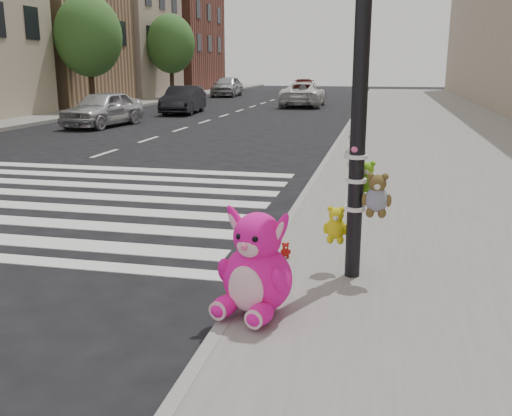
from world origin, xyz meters
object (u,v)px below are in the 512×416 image
(red_teddy, at_px, (285,250))
(car_dark_far, at_px, (183,100))
(car_silver_far, at_px, (103,109))
(car_white_near, at_px, (303,94))
(pink_bunny, at_px, (256,271))
(signal_pole, at_px, (360,129))

(red_teddy, height_order, car_dark_far, car_dark_far)
(red_teddy, bearing_deg, car_silver_far, 102.05)
(car_white_near, bearing_deg, red_teddy, 96.08)
(pink_bunny, relative_size, car_white_near, 0.20)
(signal_pole, height_order, car_dark_far, signal_pole)
(signal_pole, distance_m, car_white_near, 27.29)
(red_teddy, bearing_deg, car_dark_far, 90.62)
(car_white_near, bearing_deg, signal_pole, 97.68)
(red_teddy, bearing_deg, car_white_near, 75.47)
(car_dark_far, distance_m, car_white_near, 7.89)
(pink_bunny, bearing_deg, signal_pole, 71.09)
(pink_bunny, distance_m, car_silver_far, 18.41)
(car_dark_far, height_order, car_white_near, car_white_near)
(car_dark_far, xyz_separation_m, car_white_near, (5.05, 6.06, 0.02))
(signal_pole, xyz_separation_m, car_silver_far, (-10.40, 14.56, -1.03))
(car_silver_far, bearing_deg, signal_pole, -48.11)
(car_white_near, bearing_deg, pink_bunny, 95.65)
(car_silver_far, bearing_deg, car_dark_far, 86.98)
(red_teddy, distance_m, car_silver_far, 17.10)
(signal_pole, height_order, car_white_near, signal_pole)
(car_dark_far, bearing_deg, red_teddy, -72.31)
(pink_bunny, height_order, car_silver_far, car_silver_far)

